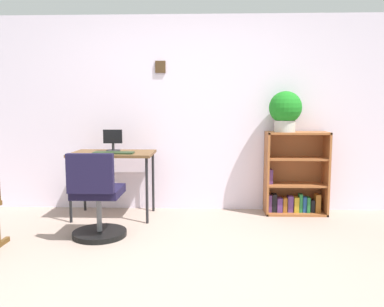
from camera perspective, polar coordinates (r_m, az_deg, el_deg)
ground_plane at (r=2.94m, az=-4.25°, el=-18.49°), size 6.24×6.24×0.00m
wall_back at (r=4.80m, az=-1.56°, el=5.74°), size 5.20×0.12×2.32m
desk at (r=4.52m, az=-11.34°, el=-0.64°), size 0.91×0.58×0.74m
monitor at (r=4.61m, az=-11.36°, el=1.82°), size 0.22×0.16×0.25m
keyboard at (r=4.37m, az=-11.27°, el=0.10°), size 0.44×0.15×0.02m
office_chair at (r=3.86m, az=-13.58°, el=-6.84°), size 0.52×0.55×0.84m
bookshelf_low at (r=4.79m, az=14.59°, el=-3.40°), size 0.71×0.30×0.96m
potted_plant_on_shelf at (r=4.63m, az=13.33°, el=6.16°), size 0.37×0.37×0.46m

